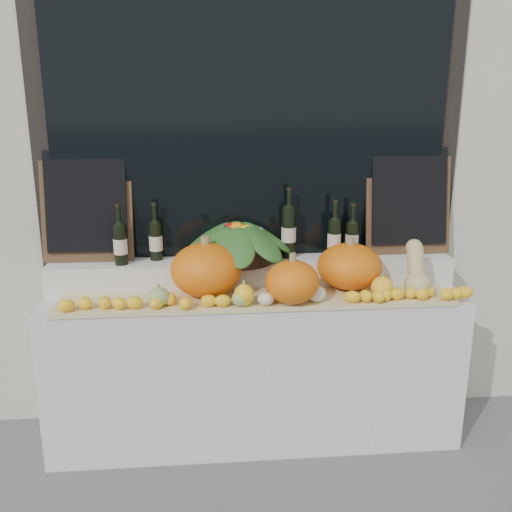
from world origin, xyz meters
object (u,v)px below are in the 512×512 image
pumpkin_right (349,266)px  butternut_squash (416,272)px  wine_bottle_tall (289,232)px  produce_bowl (237,241)px  pumpkin_left (206,270)px

pumpkin_right → butternut_squash: (0.33, -0.13, -0.00)m
butternut_squash → wine_bottle_tall: bearing=154.1°
wine_bottle_tall → pumpkin_right: bearing=-30.5°
produce_bowl → pumpkin_right: bearing=-14.0°
pumpkin_left → produce_bowl: size_ratio=0.58×
pumpkin_left → produce_bowl: 0.29m
pumpkin_right → wine_bottle_tall: size_ratio=0.88×
pumpkin_right → butternut_squash: size_ratio=1.24×
pumpkin_right → produce_bowl: bearing=166.0°
pumpkin_right → wine_bottle_tall: 0.40m
butternut_squash → produce_bowl: size_ratio=0.44×
pumpkin_left → butternut_squash: (1.13, -0.08, -0.02)m
pumpkin_left → wine_bottle_tall: bearing=25.9°
pumpkin_left → produce_bowl: produce_bowl is taller
pumpkin_right → butternut_squash: bearing=-21.2°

